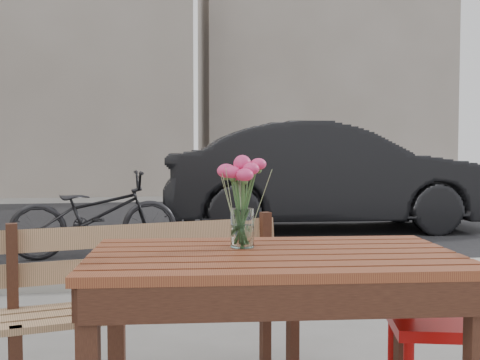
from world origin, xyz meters
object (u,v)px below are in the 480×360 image
object	(u,v)px
parked_car	(327,177)
main_table	(274,289)
main_vase	(242,190)
bicycle	(95,214)
red_chair	(472,304)

from	to	relation	value
parked_car	main_table	bearing A→B (deg)	164.61
main_vase	bicycle	distance (m)	4.44
main_vase	parked_car	distance (m)	6.42
bicycle	main_table	bearing A→B (deg)	-176.23
main_table	main_vase	size ratio (longest dim) A/B	3.98
main_vase	main_table	bearing A→B (deg)	-53.90
parked_car	bicycle	size ratio (longest dim) A/B	2.63
parked_car	bicycle	bearing A→B (deg)	122.55
main_vase	parked_car	bearing A→B (deg)	69.34
main_table	bicycle	distance (m)	4.55
parked_car	bicycle	world-z (taller)	parked_car
main_table	bicycle	world-z (taller)	bicycle
main_table	main_vase	bearing A→B (deg)	131.24
main_table	red_chair	xyz separation A→B (m)	(0.82, 0.11, -0.12)
red_chair	bicycle	world-z (taller)	red_chair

